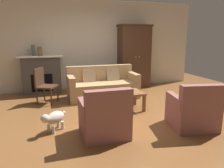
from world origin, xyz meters
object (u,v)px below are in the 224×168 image
(couch, at_px, (102,86))
(book_stack, at_px, (107,93))
(coffee_table, at_px, (119,95))
(dog, at_px, (54,118))
(armoire, at_px, (134,56))
(side_chair_wooden, at_px, (44,83))
(mantel_vase_slate, at_px, (33,50))
(fruit_bowl, at_px, (124,90))
(mantel_vase_bronze, at_px, (40,51))
(armchair_near_left, at_px, (105,119))
(armchair_near_right, at_px, (193,112))
(fireplace, at_px, (42,74))

(couch, xyz_separation_m, book_stack, (-0.25, -1.25, 0.14))
(coffee_table, relative_size, dog, 2.37)
(armoire, distance_m, coffee_table, 2.56)
(couch, bearing_deg, armoire, 34.87)
(side_chair_wooden, bearing_deg, mantel_vase_slate, 101.82)
(mantel_vase_slate, bearing_deg, couch, -29.20)
(dog, bearing_deg, armoire, 45.88)
(coffee_table, height_order, fruit_bowl, fruit_bowl)
(mantel_vase_bronze, distance_m, dog, 3.09)
(mantel_vase_bronze, bearing_deg, mantel_vase_slate, 180.00)
(coffee_table, distance_m, armchair_near_left, 1.37)
(fruit_bowl, height_order, armchair_near_right, armchair_near_right)
(coffee_table, relative_size, armchair_near_left, 1.25)
(fruit_bowl, relative_size, armchair_near_right, 0.34)
(coffee_table, bearing_deg, couch, 93.41)
(couch, relative_size, dog, 4.15)
(dog, bearing_deg, armchair_near_right, -14.19)
(coffee_table, bearing_deg, armoire, 59.03)
(armoire, height_order, armchair_near_right, armoire)
(mantel_vase_slate, bearing_deg, fireplace, 5.69)
(armchair_near_left, xyz_separation_m, armchair_near_right, (1.66, -0.17, 0.00))
(armoire, bearing_deg, armchair_near_right, -94.95)
(armoire, xyz_separation_m, coffee_table, (-1.27, -2.12, -0.66))
(fireplace, xyz_separation_m, fruit_bowl, (1.79, -2.19, -0.11))
(side_chair_wooden, distance_m, dog, 1.88)
(coffee_table, bearing_deg, armchair_near_left, -119.91)
(mantel_vase_slate, bearing_deg, fruit_bowl, -47.80)
(coffee_table, xyz_separation_m, armchair_near_left, (-0.68, -1.19, -0.05))
(coffee_table, bearing_deg, mantel_vase_bronze, 127.49)
(fruit_bowl, height_order, armchair_near_left, armchair_near_left)
(mantel_vase_slate, height_order, dog, mantel_vase_slate)
(mantel_vase_bronze, bearing_deg, book_stack, -58.86)
(mantel_vase_bronze, relative_size, armchair_near_left, 0.30)
(armoire, relative_size, armchair_near_left, 2.32)
(book_stack, distance_m, dog, 1.37)
(armchair_near_left, bearing_deg, mantel_vase_bronze, 106.40)
(book_stack, bearing_deg, coffee_table, 11.75)
(armoire, distance_m, armchair_near_left, 3.91)
(book_stack, height_order, mantel_vase_bronze, mantel_vase_bronze)
(fruit_bowl, relative_size, dog, 0.66)
(book_stack, distance_m, side_chair_wooden, 1.78)
(mantel_vase_slate, bearing_deg, coffee_table, -49.66)
(couch, bearing_deg, dog, -126.58)
(book_stack, relative_size, side_chair_wooden, 0.28)
(coffee_table, xyz_separation_m, side_chair_wooden, (-1.63, 1.12, 0.15))
(armchair_near_left, bearing_deg, coffee_table, 60.09)
(mantel_vase_slate, bearing_deg, armoire, -1.10)
(couch, distance_m, book_stack, 1.28)
(armoire, height_order, book_stack, armoire)
(fireplace, distance_m, mantel_vase_bronze, 0.68)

